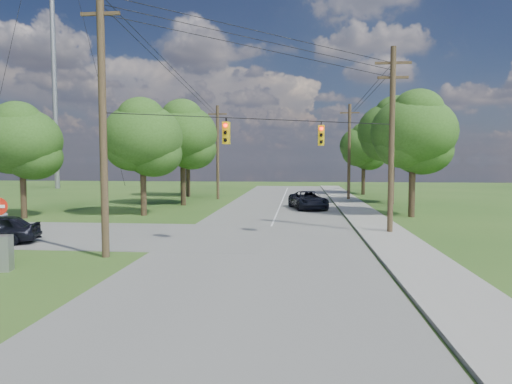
# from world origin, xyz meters

# --- Properties ---
(ground) EXTENTS (140.00, 140.00, 0.00)m
(ground) POSITION_xyz_m (0.00, 0.00, 0.00)
(ground) COLOR #2D551C
(ground) RESTS_ON ground
(main_road) EXTENTS (10.00, 100.00, 0.03)m
(main_road) POSITION_xyz_m (2.00, 5.00, 0.01)
(main_road) COLOR gray
(main_road) RESTS_ON ground
(sidewalk_east) EXTENTS (2.60, 100.00, 0.12)m
(sidewalk_east) POSITION_xyz_m (8.70, 5.00, 0.06)
(sidewalk_east) COLOR gray
(sidewalk_east) RESTS_ON ground
(pole_sw) EXTENTS (2.00, 0.32, 12.00)m
(pole_sw) POSITION_xyz_m (-4.60, 0.40, 6.23)
(pole_sw) COLOR #4E3C28
(pole_sw) RESTS_ON ground
(pole_ne) EXTENTS (2.00, 0.32, 10.50)m
(pole_ne) POSITION_xyz_m (8.90, 8.00, 5.47)
(pole_ne) COLOR #4E3C28
(pole_ne) RESTS_ON ground
(pole_north_e) EXTENTS (2.00, 0.32, 10.00)m
(pole_north_e) POSITION_xyz_m (8.90, 30.00, 5.13)
(pole_north_e) COLOR #4E3C28
(pole_north_e) RESTS_ON ground
(pole_north_w) EXTENTS (2.00, 0.32, 10.00)m
(pole_north_w) POSITION_xyz_m (-5.00, 30.00, 5.13)
(pole_north_w) COLOR #4E3C28
(pole_north_w) RESTS_ON ground
(power_lines) EXTENTS (13.93, 29.62, 4.93)m
(power_lines) POSITION_xyz_m (1.50, 11.54, 9.15)
(power_lines) COLOR black
(power_lines) RESTS_ON ground
(traffic_signals) EXTENTS (4.91, 3.27, 1.05)m
(traffic_signals) POSITION_xyz_m (2.55, 4.43, 5.50)
(traffic_signals) COLOR #DEB60D
(traffic_signals) RESTS_ON ground
(radio_mast) EXTENTS (0.70, 0.70, 45.00)m
(radio_mast) POSITION_xyz_m (-32.00, 46.00, 22.50)
(radio_mast) COLOR gray
(radio_mast) RESTS_ON ground
(tree_w_near) EXTENTS (6.00, 6.00, 8.40)m
(tree_w_near) POSITION_xyz_m (-8.00, 15.00, 5.92)
(tree_w_near) COLOR #483824
(tree_w_near) RESTS_ON ground
(tree_w_mid) EXTENTS (6.40, 6.40, 9.22)m
(tree_w_mid) POSITION_xyz_m (-7.00, 23.00, 6.58)
(tree_w_mid) COLOR #483824
(tree_w_mid) RESTS_ON ground
(tree_w_far) EXTENTS (6.00, 6.00, 8.73)m
(tree_w_far) POSITION_xyz_m (-9.00, 33.00, 6.25)
(tree_w_far) COLOR #483824
(tree_w_far) RESTS_ON ground
(tree_e_near) EXTENTS (6.20, 6.20, 8.81)m
(tree_e_near) POSITION_xyz_m (12.00, 16.00, 6.25)
(tree_e_near) COLOR #483824
(tree_e_near) RESTS_ON ground
(tree_e_mid) EXTENTS (6.60, 6.60, 9.64)m
(tree_e_mid) POSITION_xyz_m (12.50, 26.00, 6.91)
(tree_e_mid) COLOR #483824
(tree_e_mid) RESTS_ON ground
(tree_e_far) EXTENTS (5.80, 5.80, 8.32)m
(tree_e_far) POSITION_xyz_m (11.50, 38.00, 5.92)
(tree_e_far) COLOR #483824
(tree_e_far) RESTS_ON ground
(tree_cross_n) EXTENTS (5.60, 5.60, 7.91)m
(tree_cross_n) POSITION_xyz_m (-16.00, 12.50, 5.59)
(tree_cross_n) COLOR #483824
(tree_cross_n) RESTS_ON ground
(car_main_north) EXTENTS (3.71, 5.88, 1.51)m
(car_main_north) POSITION_xyz_m (4.50, 20.58, 0.79)
(car_main_north) COLOR black
(car_main_north) RESTS_ON main_road
(control_cabinet) EXTENTS (0.86, 0.70, 1.36)m
(control_cabinet) POSITION_xyz_m (-7.47, -2.41, 0.68)
(control_cabinet) COLOR gray
(control_cabinet) RESTS_ON ground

